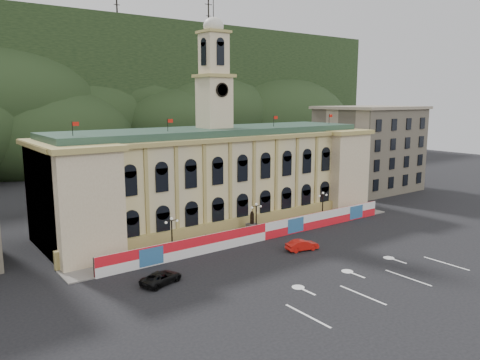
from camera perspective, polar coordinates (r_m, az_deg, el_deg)
ground at (r=58.39m, az=12.57°, el=-10.67°), size 260.00×260.00×0.00m
lane_markings at (r=55.49m, az=16.54°, el=-11.96°), size 26.00×10.00×0.02m
hill_ridge at (r=162.91m, az=-21.85°, el=8.94°), size 230.00×80.00×64.00m
city_hall at (r=76.66m, az=-2.93°, el=0.56°), size 56.20×17.60×37.10m
side_building_right at (r=108.18m, az=15.44°, el=3.75°), size 21.00×17.00×18.60m
hoarding_fence at (r=68.27m, az=3.03°, el=-6.29°), size 50.00×0.44×2.50m
pavement at (r=70.57m, az=1.60°, el=-6.73°), size 56.00×5.50×0.16m
statue at (r=70.45m, az=1.47°, el=-5.82°), size 1.40×1.40×3.72m
lamp_left at (r=61.79m, az=-8.31°, el=-6.37°), size 1.96×0.44×5.15m
lamp_center at (r=69.20m, az=1.99°, el=-4.49°), size 1.96×0.44×5.15m
lamp_right at (r=78.44m, az=10.05°, el=-2.92°), size 1.96×0.44×5.15m
red_sedan at (r=64.30m, az=7.58°, el=-7.87°), size 3.40×5.16×1.49m
black_suv at (r=53.63m, az=-9.57°, el=-11.66°), size 5.15×6.34×1.40m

